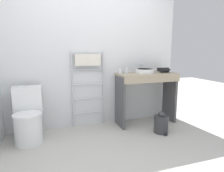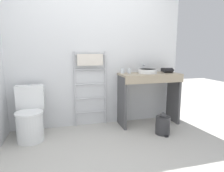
{
  "view_description": "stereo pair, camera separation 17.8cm",
  "coord_description": "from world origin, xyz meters",
  "px_view_note": "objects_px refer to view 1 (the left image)",
  "views": [
    {
      "loc": [
        -0.8,
        -1.81,
        1.28
      ],
      "look_at": [
        0.1,
        0.81,
        0.79
      ],
      "focal_mm": 32.0,
      "sensor_mm": 36.0,
      "label": 1
    },
    {
      "loc": [
        -0.63,
        -1.86,
        1.28
      ],
      "look_at": [
        0.1,
        0.81,
        0.79
      ],
      "focal_mm": 32.0,
      "sensor_mm": 36.0,
      "label": 2
    }
  ],
  "objects_px": {
    "toilet": "(28,119)",
    "sink_basin": "(145,71)",
    "towel_radiator": "(88,73)",
    "cup_near_wall": "(120,71)",
    "hair_dryer": "(164,70)",
    "cup_near_edge": "(127,71)",
    "trash_bin": "(161,124)"
  },
  "relations": [
    {
      "from": "towel_radiator",
      "to": "hair_dryer",
      "type": "relative_size",
      "value": 6.29
    },
    {
      "from": "cup_near_wall",
      "to": "hair_dryer",
      "type": "xyz_separation_m",
      "value": [
        0.79,
        -0.13,
        0.0
      ]
    },
    {
      "from": "towel_radiator",
      "to": "sink_basin",
      "type": "distance_m",
      "value": 0.98
    },
    {
      "from": "hair_dryer",
      "to": "trash_bin",
      "type": "relative_size",
      "value": 0.58
    },
    {
      "from": "cup_near_edge",
      "to": "trash_bin",
      "type": "distance_m",
      "value": 1.04
    },
    {
      "from": "sink_basin",
      "to": "cup_near_wall",
      "type": "height_order",
      "value": "cup_near_wall"
    },
    {
      "from": "toilet",
      "to": "trash_bin",
      "type": "xyz_separation_m",
      "value": [
        1.95,
        -0.35,
        -0.18
      ]
    },
    {
      "from": "toilet",
      "to": "trash_bin",
      "type": "distance_m",
      "value": 1.99
    },
    {
      "from": "toilet",
      "to": "hair_dryer",
      "type": "height_order",
      "value": "hair_dryer"
    },
    {
      "from": "sink_basin",
      "to": "toilet",
      "type": "bearing_deg",
      "value": -175.83
    },
    {
      "from": "toilet",
      "to": "towel_radiator",
      "type": "relative_size",
      "value": 0.62
    },
    {
      "from": "sink_basin",
      "to": "cup_near_edge",
      "type": "bearing_deg",
      "value": 165.65
    },
    {
      "from": "hair_dryer",
      "to": "trash_bin",
      "type": "bearing_deg",
      "value": -125.14
    },
    {
      "from": "toilet",
      "to": "cup_near_edge",
      "type": "height_order",
      "value": "cup_near_edge"
    },
    {
      "from": "towel_radiator",
      "to": "hair_dryer",
      "type": "distance_m",
      "value": 1.35
    },
    {
      "from": "toilet",
      "to": "trash_bin",
      "type": "height_order",
      "value": "toilet"
    },
    {
      "from": "cup_near_wall",
      "to": "hair_dryer",
      "type": "height_order",
      "value": "hair_dryer"
    },
    {
      "from": "toilet",
      "to": "sink_basin",
      "type": "relative_size",
      "value": 2.39
    },
    {
      "from": "cup_near_edge",
      "to": "trash_bin",
      "type": "bearing_deg",
      "value": -58.39
    },
    {
      "from": "toilet",
      "to": "hair_dryer",
      "type": "distance_m",
      "value": 2.36
    },
    {
      "from": "cup_near_wall",
      "to": "hair_dryer",
      "type": "bearing_deg",
      "value": -9.17
    },
    {
      "from": "sink_basin",
      "to": "hair_dryer",
      "type": "relative_size",
      "value": 1.62
    },
    {
      "from": "towel_radiator",
      "to": "hair_dryer",
      "type": "height_order",
      "value": "towel_radiator"
    },
    {
      "from": "towel_radiator",
      "to": "cup_near_wall",
      "type": "height_order",
      "value": "towel_radiator"
    },
    {
      "from": "cup_near_edge",
      "to": "sink_basin",
      "type": "bearing_deg",
      "value": -14.35
    },
    {
      "from": "toilet",
      "to": "sink_basin",
      "type": "xyz_separation_m",
      "value": [
        1.9,
        0.14,
        0.61
      ]
    },
    {
      "from": "hair_dryer",
      "to": "cup_near_edge",
      "type": "bearing_deg",
      "value": 171.66
    },
    {
      "from": "cup_near_wall",
      "to": "hair_dryer",
      "type": "relative_size",
      "value": 0.43
    },
    {
      "from": "cup_near_edge",
      "to": "toilet",
      "type": "bearing_deg",
      "value": -172.28
    },
    {
      "from": "trash_bin",
      "to": "hair_dryer",
      "type": "bearing_deg",
      "value": 54.86
    },
    {
      "from": "towel_radiator",
      "to": "cup_near_wall",
      "type": "xyz_separation_m",
      "value": [
        0.54,
        -0.06,
        0.02
      ]
    },
    {
      "from": "toilet",
      "to": "cup_near_wall",
      "type": "height_order",
      "value": "cup_near_wall"
    }
  ]
}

